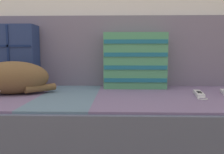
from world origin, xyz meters
TOP-DOWN VIEW (x-y plane):
  - couch at (-0.00, 0.13)m, footprint 2.19×0.83m
  - sofa_backrest at (0.00, 0.48)m, footprint 2.15×0.14m
  - throw_pillow_quilted at (-0.49, 0.33)m, footprint 0.45×0.14m
  - throw_pillow_striped at (0.37, 0.33)m, footprint 0.39×0.14m
  - sleeping_cat at (-0.33, 0.10)m, footprint 0.43×0.27m
  - game_remote_far at (0.69, 0.08)m, footprint 0.08×0.20m

SIDE VIEW (x-z plane):
  - couch at x=0.00m, z-range 0.00..0.35m
  - game_remote_far at x=0.69m, z-range 0.35..0.37m
  - sleeping_cat at x=-0.33m, z-range 0.35..0.53m
  - throw_pillow_striped at x=0.37m, z-range 0.35..0.70m
  - throw_pillow_quilted at x=-0.49m, z-range 0.35..0.75m
  - sofa_backrest at x=0.00m, z-range 0.35..0.82m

